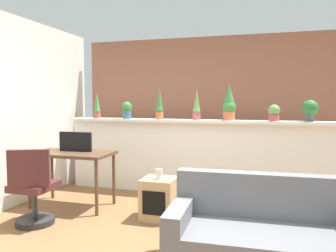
{
  "coord_description": "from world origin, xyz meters",
  "views": [
    {
      "loc": [
        1.0,
        -2.97,
        1.45
      ],
      "look_at": [
        -0.23,
        1.27,
        1.11
      ],
      "focal_mm": 35.45,
      "sensor_mm": 36.0,
      "label": 1
    }
  ],
  "objects": [
    {
      "name": "ground_plane",
      "position": [
        0.0,
        0.0,
        0.0
      ],
      "size": [
        12.0,
        12.0,
        0.0
      ],
      "primitive_type": "plane",
      "color": "brown"
    },
    {
      "name": "divider_wall",
      "position": [
        0.0,
        2.0,
        0.56
      ],
      "size": [
        4.14,
        0.16,
        1.12
      ],
      "primitive_type": "cube",
      "color": "white",
      "rests_on": "ground"
    },
    {
      "name": "plant_shelf",
      "position": [
        0.0,
        1.96,
        1.14
      ],
      "size": [
        4.14,
        0.29,
        0.04
      ],
      "primitive_type": "cube",
      "color": "white",
      "rests_on": "divider_wall"
    },
    {
      "name": "brick_wall_behind",
      "position": [
        0.0,
        2.6,
        1.25
      ],
      "size": [
        4.14,
        0.1,
        2.5
      ],
      "primitive_type": "cube",
      "color": "#935B47",
      "rests_on": "ground"
    },
    {
      "name": "potted_plant_0",
      "position": [
        -1.64,
        1.93,
        1.35
      ],
      "size": [
        0.11,
        0.11,
        0.44
      ],
      "color": "#B7474C",
      "rests_on": "plant_shelf"
    },
    {
      "name": "potted_plant_1",
      "position": [
        -1.11,
        1.93,
        1.3
      ],
      "size": [
        0.16,
        0.16,
        0.27
      ],
      "color": "#386B84",
      "rests_on": "plant_shelf"
    },
    {
      "name": "potted_plant_2",
      "position": [
        -0.56,
        1.92,
        1.38
      ],
      "size": [
        0.12,
        0.12,
        0.5
      ],
      "color": "#C66B42",
      "rests_on": "plant_shelf"
    },
    {
      "name": "potted_plant_3",
      "position": [
        0.01,
        1.99,
        1.36
      ],
      "size": [
        0.12,
        0.12,
        0.47
      ],
      "color": "#B7474C",
      "rests_on": "plant_shelf"
    },
    {
      "name": "potted_plant_4",
      "position": [
        0.5,
        1.98,
        1.4
      ],
      "size": [
        0.2,
        0.2,
        0.53
      ],
      "color": "#C66B42",
      "rests_on": "plant_shelf"
    },
    {
      "name": "potted_plant_5",
      "position": [
        1.13,
        1.94,
        1.28
      ],
      "size": [
        0.16,
        0.16,
        0.24
      ],
      "color": "#B7474C",
      "rests_on": "plant_shelf"
    },
    {
      "name": "potted_plant_6",
      "position": [
        1.6,
        1.98,
        1.33
      ],
      "size": [
        0.22,
        0.22,
        0.3
      ],
      "color": "#4C4C51",
      "rests_on": "plant_shelf"
    },
    {
      "name": "desk",
      "position": [
        -1.5,
        0.94,
        0.67
      ],
      "size": [
        1.1,
        0.6,
        0.75
      ],
      "color": "brown",
      "rests_on": "ground"
    },
    {
      "name": "tv_monitor",
      "position": [
        -1.49,
        1.02,
        0.88
      ],
      "size": [
        0.48,
        0.04,
        0.27
      ],
      "primitive_type": "cube",
      "color": "black",
      "rests_on": "desk"
    },
    {
      "name": "office_chair",
      "position": [
        -1.54,
        0.19,
        0.39
      ],
      "size": [
        0.51,
        0.51,
        0.91
      ],
      "color": "#262628",
      "rests_on": "ground"
    },
    {
      "name": "side_cube_shelf",
      "position": [
        -0.22,
        0.82,
        0.25
      ],
      "size": [
        0.4,
        0.41,
        0.5
      ],
      "color": "tan",
      "rests_on": "ground"
    },
    {
      "name": "vase_on_shelf",
      "position": [
        -0.2,
        0.77,
        0.56
      ],
      "size": [
        0.08,
        0.08,
        0.13
      ],
      "primitive_type": "cylinder",
      "color": "silver",
      "rests_on": "side_cube_shelf"
    },
    {
      "name": "couch",
      "position": [
        1.02,
        -0.18,
        0.28
      ],
      "size": [
        1.59,
        0.82,
        0.8
      ],
      "color": "slate",
      "rests_on": "ground"
    }
  ]
}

